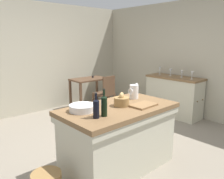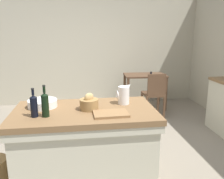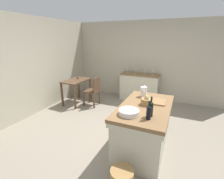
# 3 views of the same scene
# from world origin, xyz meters

# --- Properties ---
(ground_plane) EXTENTS (6.76, 6.76, 0.00)m
(ground_plane) POSITION_xyz_m (0.00, 0.00, 0.00)
(ground_plane) COLOR gray
(wall_back) EXTENTS (5.32, 0.12, 2.60)m
(wall_back) POSITION_xyz_m (0.00, 2.60, 1.30)
(wall_back) COLOR #B2AA93
(wall_back) RESTS_ON ground
(island_table) EXTENTS (1.54, 0.87, 0.87)m
(island_table) POSITION_xyz_m (-0.22, -0.60, 0.47)
(island_table) COLOR brown
(island_table) RESTS_ON ground
(writing_desk) EXTENTS (0.92, 0.60, 0.83)m
(writing_desk) POSITION_xyz_m (1.16, 1.92, 0.65)
(writing_desk) COLOR #513826
(writing_desk) RESTS_ON ground
(wooden_chair) EXTENTS (0.41, 0.41, 0.91)m
(wooden_chair) POSITION_xyz_m (1.20, 1.33, 0.50)
(wooden_chair) COLOR #513826
(wooden_chair) RESTS_ON ground
(pitcher) EXTENTS (0.17, 0.13, 0.25)m
(pitcher) POSITION_xyz_m (0.23, -0.45, 0.98)
(pitcher) COLOR white
(pitcher) RESTS_ON island_table
(wash_bowl) EXTENTS (0.32, 0.32, 0.08)m
(wash_bowl) POSITION_xyz_m (-0.69, -0.44, 0.91)
(wash_bowl) COLOR white
(wash_bowl) RESTS_ON island_table
(bread_basket) EXTENTS (0.20, 0.20, 0.19)m
(bread_basket) POSITION_xyz_m (-0.17, -0.60, 0.94)
(bread_basket) COLOR olive
(bread_basket) RESTS_ON island_table
(cutting_board) EXTENTS (0.36, 0.24, 0.02)m
(cutting_board) POSITION_xyz_m (0.04, -0.80, 0.88)
(cutting_board) COLOR olive
(cutting_board) RESTS_ON island_table
(wine_bottle_dark) EXTENTS (0.07, 0.07, 0.32)m
(wine_bottle_dark) POSITION_xyz_m (-0.61, -0.76, 1.00)
(wine_bottle_dark) COLOR black
(wine_bottle_dark) RESTS_ON island_table
(wine_bottle_amber) EXTENTS (0.07, 0.07, 0.29)m
(wine_bottle_amber) POSITION_xyz_m (-0.72, -0.75, 0.99)
(wine_bottle_amber) COLOR black
(wine_bottle_amber) RESTS_ON island_table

